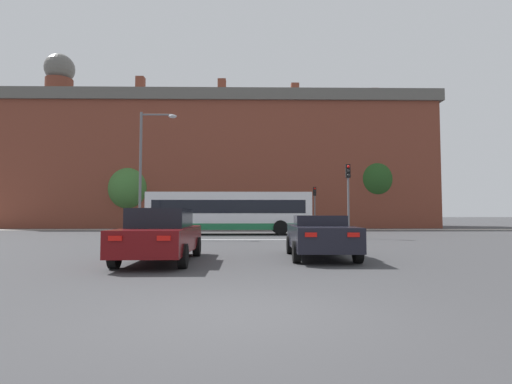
{
  "coord_description": "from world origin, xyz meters",
  "views": [
    {
      "loc": [
        0.09,
        -5.66,
        1.4
      ],
      "look_at": [
        0.52,
        21.62,
        2.93
      ],
      "focal_mm": 28.0,
      "sensor_mm": 36.0,
      "label": 1
    }
  ],
  "objects_px": {
    "car_roadster_right": "(320,236)",
    "traffic_light_near_right": "(348,189)",
    "traffic_light_far_right": "(315,201)",
    "street_lamp_junction": "(147,161)",
    "car_saloon_left": "(161,235)",
    "pedestrian_waiting": "(168,218)",
    "bus_crossing_lead": "(230,212)"
  },
  "relations": [
    {
      "from": "car_roadster_right",
      "to": "traffic_light_near_right",
      "type": "relative_size",
      "value": 1.02
    },
    {
      "from": "car_roadster_right",
      "to": "traffic_light_near_right",
      "type": "bearing_deg",
      "value": 73.08
    },
    {
      "from": "traffic_light_far_right",
      "to": "traffic_light_near_right",
      "type": "relative_size",
      "value": 0.89
    },
    {
      "from": "car_roadster_right",
      "to": "street_lamp_junction",
      "type": "height_order",
      "value": "street_lamp_junction"
    },
    {
      "from": "car_roadster_right",
      "to": "traffic_light_far_right",
      "type": "distance_m",
      "value": 23.64
    },
    {
      "from": "car_saloon_left",
      "to": "traffic_light_near_right",
      "type": "relative_size",
      "value": 1.14
    },
    {
      "from": "car_saloon_left",
      "to": "car_roadster_right",
      "type": "xyz_separation_m",
      "value": [
        4.89,
        0.93,
        -0.08
      ]
    },
    {
      "from": "car_saloon_left",
      "to": "traffic_light_near_right",
      "type": "distance_m",
      "value": 14.4
    },
    {
      "from": "traffic_light_far_right",
      "to": "traffic_light_near_right",
      "type": "distance_m",
      "value": 12.74
    },
    {
      "from": "street_lamp_junction",
      "to": "pedestrian_waiting",
      "type": "height_order",
      "value": "street_lamp_junction"
    },
    {
      "from": "car_roadster_right",
      "to": "traffic_light_far_right",
      "type": "height_order",
      "value": "traffic_light_far_right"
    },
    {
      "from": "traffic_light_far_right",
      "to": "street_lamp_junction",
      "type": "relative_size",
      "value": 0.51
    },
    {
      "from": "traffic_light_near_right",
      "to": "pedestrian_waiting",
      "type": "xyz_separation_m",
      "value": [
        -13.14,
        12.7,
        -1.81
      ]
    },
    {
      "from": "bus_crossing_lead",
      "to": "traffic_light_near_right",
      "type": "bearing_deg",
      "value": 56.51
    },
    {
      "from": "street_lamp_junction",
      "to": "bus_crossing_lead",
      "type": "bearing_deg",
      "value": 39.21
    },
    {
      "from": "car_saloon_left",
      "to": "pedestrian_waiting",
      "type": "relative_size",
      "value": 2.67
    },
    {
      "from": "traffic_light_far_right",
      "to": "pedestrian_waiting",
      "type": "distance_m",
      "value": 13.32
    },
    {
      "from": "car_roadster_right",
      "to": "street_lamp_junction",
      "type": "relative_size",
      "value": 0.58
    },
    {
      "from": "traffic_light_far_right",
      "to": "street_lamp_junction",
      "type": "distance_m",
      "value": 17.16
    },
    {
      "from": "car_roadster_right",
      "to": "bus_crossing_lead",
      "type": "xyz_separation_m",
      "value": [
        -3.69,
        15.33,
        0.86
      ]
    },
    {
      "from": "pedestrian_waiting",
      "to": "street_lamp_junction",
      "type": "bearing_deg",
      "value": -175.17
    },
    {
      "from": "car_roadster_right",
      "to": "bus_crossing_lead",
      "type": "bearing_deg",
      "value": 105.22
    },
    {
      "from": "traffic_light_far_right",
      "to": "pedestrian_waiting",
      "type": "height_order",
      "value": "traffic_light_far_right"
    },
    {
      "from": "car_saloon_left",
      "to": "pedestrian_waiting",
      "type": "xyz_separation_m",
      "value": [
        -4.7,
        24.17,
        0.31
      ]
    },
    {
      "from": "street_lamp_junction",
      "to": "traffic_light_far_right",
      "type": "bearing_deg",
      "value": 44.33
    },
    {
      "from": "bus_crossing_lead",
      "to": "pedestrian_waiting",
      "type": "distance_m",
      "value": 9.88
    },
    {
      "from": "traffic_light_far_right",
      "to": "pedestrian_waiting",
      "type": "xyz_separation_m",
      "value": [
        -13.23,
        -0.04,
        -1.53
      ]
    },
    {
      "from": "car_roadster_right",
      "to": "traffic_light_far_right",
      "type": "relative_size",
      "value": 1.14
    },
    {
      "from": "traffic_light_near_right",
      "to": "street_lamp_junction",
      "type": "relative_size",
      "value": 0.57
    },
    {
      "from": "bus_crossing_lead",
      "to": "traffic_light_far_right",
      "type": "relative_size",
      "value": 2.91
    },
    {
      "from": "car_roadster_right",
      "to": "pedestrian_waiting",
      "type": "distance_m",
      "value": 25.14
    },
    {
      "from": "car_roadster_right",
      "to": "street_lamp_junction",
      "type": "bearing_deg",
      "value": 128.63
    }
  ]
}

